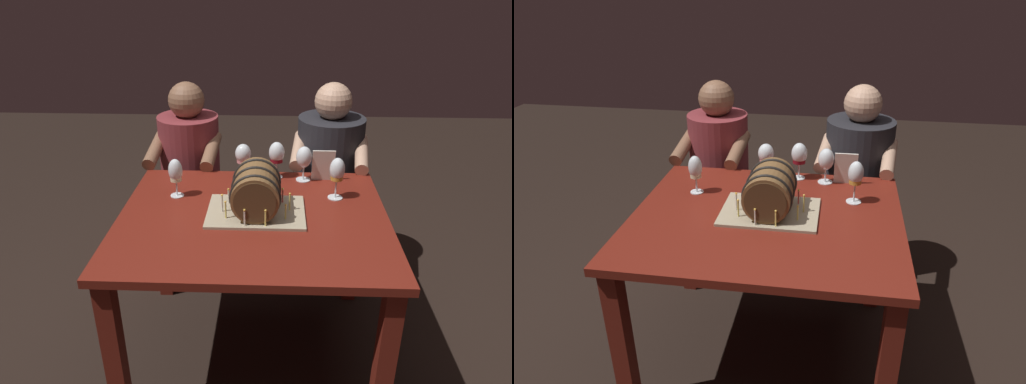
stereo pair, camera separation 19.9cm
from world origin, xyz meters
The scene contains 11 objects.
ground_plane centered at (0.00, 0.00, 0.00)m, with size 8.00×8.00×0.00m, color black.
dining_table centered at (0.00, 0.00, 0.62)m, with size 1.15×0.96×0.73m.
barrel_cake centered at (0.01, 0.03, 0.83)m, with size 0.42×0.30×0.22m.
wine_glass_rose centered at (-0.07, 0.42, 0.85)m, with size 0.08×0.08×0.17m.
wine_glass_amber centered at (0.37, 0.19, 0.86)m, with size 0.07×0.07×0.20m.
wine_glass_red centered at (0.10, 0.42, 0.86)m, with size 0.08×0.08×0.19m.
wine_glass_empty centered at (0.23, 0.39, 0.85)m, with size 0.08×0.08×0.18m.
wine_glass_white centered at (-0.36, 0.18, 0.85)m, with size 0.06×0.06×0.18m.
menu_card centered at (0.33, 0.39, 0.81)m, with size 0.11×0.01×0.16m, color silver.
person_seated_left centered at (-0.40, 0.75, 0.52)m, with size 0.39×0.48×1.13m.
person_seated_right centered at (0.40, 0.75, 0.54)m, with size 0.44×0.52×1.14m.
Camera 1 is at (0.09, -1.77, 1.69)m, focal length 33.16 mm.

